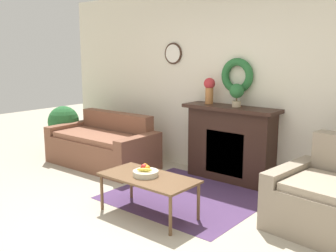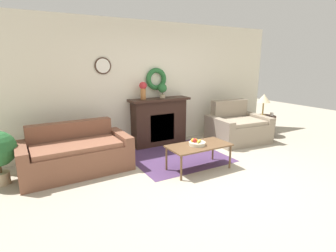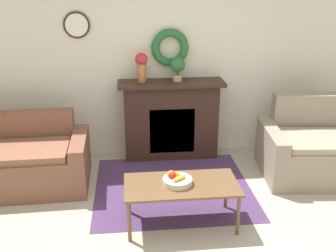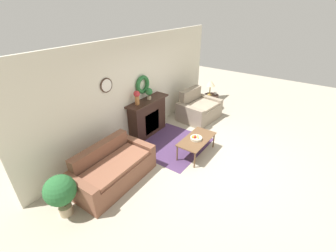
{
  "view_description": "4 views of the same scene",
  "coord_description": "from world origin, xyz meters",
  "px_view_note": "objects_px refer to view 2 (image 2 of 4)",
  "views": [
    {
      "loc": [
        2.84,
        -2.5,
        1.83
      ],
      "look_at": [
        -0.16,
        1.11,
        0.92
      ],
      "focal_mm": 42.0,
      "sensor_mm": 36.0,
      "label": 1
    },
    {
      "loc": [
        -2.6,
        -2.93,
        1.86
      ],
      "look_at": [
        -0.16,
        1.34,
        0.64
      ],
      "focal_mm": 28.0,
      "sensor_mm": 36.0,
      "label": 2
    },
    {
      "loc": [
        -0.46,
        -2.77,
        2.3
      ],
      "look_at": [
        -0.05,
        1.2,
        0.81
      ],
      "focal_mm": 42.0,
      "sensor_mm": 36.0,
      "label": 3
    },
    {
      "loc": [
        -4.23,
        -1.54,
        3.4
      ],
      "look_at": [
        -0.22,
        1.27,
        0.68
      ],
      "focal_mm": 24.0,
      "sensor_mm": 36.0,
      "label": 4
    }
  ],
  "objects_px": {
    "fireplace": "(159,121)",
    "fruit_bowl": "(197,143)",
    "coffee_table": "(199,147)",
    "side_table_by_loveseat": "(265,126)",
    "loveseat_right": "(237,128)",
    "couch_left": "(76,154)",
    "potted_plant_on_mantel": "(162,89)",
    "vase_on_mantel_left": "(143,89)",
    "table_lamp": "(264,99)",
    "mug": "(272,114)"
  },
  "relations": [
    {
      "from": "fireplace",
      "to": "fruit_bowl",
      "type": "height_order",
      "value": "fireplace"
    },
    {
      "from": "coffee_table",
      "to": "fruit_bowl",
      "type": "bearing_deg",
      "value": 173.54
    },
    {
      "from": "fruit_bowl",
      "to": "side_table_by_loveseat",
      "type": "bearing_deg",
      "value": 18.06
    },
    {
      "from": "loveseat_right",
      "to": "fireplace",
      "type": "bearing_deg",
      "value": 163.46
    },
    {
      "from": "fireplace",
      "to": "couch_left",
      "type": "bearing_deg",
      "value": -161.68
    },
    {
      "from": "coffee_table",
      "to": "potted_plant_on_mantel",
      "type": "bearing_deg",
      "value": 84.45
    },
    {
      "from": "couch_left",
      "to": "potted_plant_on_mantel",
      "type": "bearing_deg",
      "value": 15.81
    },
    {
      "from": "couch_left",
      "to": "loveseat_right",
      "type": "height_order",
      "value": "loveseat_right"
    },
    {
      "from": "couch_left",
      "to": "vase_on_mantel_left",
      "type": "relative_size",
      "value": 4.85
    },
    {
      "from": "vase_on_mantel_left",
      "to": "side_table_by_loveseat",
      "type": "bearing_deg",
      "value": -13.09
    },
    {
      "from": "fireplace",
      "to": "fruit_bowl",
      "type": "relative_size",
      "value": 4.79
    },
    {
      "from": "table_lamp",
      "to": "mug",
      "type": "bearing_deg",
      "value": -38.16
    },
    {
      "from": "side_table_by_loveseat",
      "to": "mug",
      "type": "height_order",
      "value": "mug"
    },
    {
      "from": "loveseat_right",
      "to": "vase_on_mantel_left",
      "type": "relative_size",
      "value": 3.66
    },
    {
      "from": "couch_left",
      "to": "mug",
      "type": "xyz_separation_m",
      "value": [
        4.75,
        -0.14,
        0.26
      ]
    },
    {
      "from": "couch_left",
      "to": "fireplace",
      "type": "bearing_deg",
      "value": 16.86
    },
    {
      "from": "fireplace",
      "to": "side_table_by_loveseat",
      "type": "distance_m",
      "value": 2.78
    },
    {
      "from": "potted_plant_on_mantel",
      "to": "table_lamp",
      "type": "bearing_deg",
      "value": -14.18
    },
    {
      "from": "vase_on_mantel_left",
      "to": "potted_plant_on_mantel",
      "type": "bearing_deg",
      "value": -2.5
    },
    {
      "from": "coffee_table",
      "to": "table_lamp",
      "type": "height_order",
      "value": "table_lamp"
    },
    {
      "from": "coffee_table",
      "to": "table_lamp",
      "type": "relative_size",
      "value": 2.03
    },
    {
      "from": "vase_on_mantel_left",
      "to": "potted_plant_on_mantel",
      "type": "relative_size",
      "value": 1.18
    },
    {
      "from": "mug",
      "to": "potted_plant_on_mantel",
      "type": "xyz_separation_m",
      "value": [
        -2.71,
        0.78,
        0.7
      ]
    },
    {
      "from": "couch_left",
      "to": "mug",
      "type": "relative_size",
      "value": 21.74
    },
    {
      "from": "loveseat_right",
      "to": "vase_on_mantel_left",
      "type": "xyz_separation_m",
      "value": [
        -2.1,
        0.71,
        0.95
      ]
    },
    {
      "from": "vase_on_mantel_left",
      "to": "potted_plant_on_mantel",
      "type": "height_order",
      "value": "vase_on_mantel_left"
    },
    {
      "from": "potted_plant_on_mantel",
      "to": "loveseat_right",
      "type": "bearing_deg",
      "value": -22.84
    },
    {
      "from": "side_table_by_loveseat",
      "to": "couch_left",
      "type": "bearing_deg",
      "value": 179.31
    },
    {
      "from": "loveseat_right",
      "to": "side_table_by_loveseat",
      "type": "bearing_deg",
      "value": 5.72
    },
    {
      "from": "side_table_by_loveseat",
      "to": "mug",
      "type": "distance_m",
      "value": 0.33
    },
    {
      "from": "mug",
      "to": "vase_on_mantel_left",
      "type": "height_order",
      "value": "vase_on_mantel_left"
    },
    {
      "from": "vase_on_mantel_left",
      "to": "couch_left",
      "type": "bearing_deg",
      "value": -157.53
    },
    {
      "from": "couch_left",
      "to": "fruit_bowl",
      "type": "xyz_separation_m",
      "value": [
        1.83,
        -0.97,
        0.19
      ]
    },
    {
      "from": "fireplace",
      "to": "coffee_table",
      "type": "xyz_separation_m",
      "value": [
        -0.08,
        -1.62,
        -0.13
      ]
    },
    {
      "from": "vase_on_mantel_left",
      "to": "coffee_table",
      "type": "bearing_deg",
      "value": -79.5
    },
    {
      "from": "fruit_bowl",
      "to": "potted_plant_on_mantel",
      "type": "relative_size",
      "value": 0.91
    },
    {
      "from": "loveseat_right",
      "to": "table_lamp",
      "type": "height_order",
      "value": "table_lamp"
    },
    {
      "from": "couch_left",
      "to": "coffee_table",
      "type": "xyz_separation_m",
      "value": [
        1.88,
        -0.97,
        0.1
      ]
    },
    {
      "from": "coffee_table",
      "to": "couch_left",
      "type": "bearing_deg",
      "value": 152.64
    },
    {
      "from": "fruit_bowl",
      "to": "table_lamp",
      "type": "bearing_deg",
      "value": 19.38
    },
    {
      "from": "couch_left",
      "to": "loveseat_right",
      "type": "xyz_separation_m",
      "value": [
        3.68,
        -0.06,
        0.02
      ]
    },
    {
      "from": "coffee_table",
      "to": "side_table_by_loveseat",
      "type": "distance_m",
      "value": 2.9
    },
    {
      "from": "fruit_bowl",
      "to": "potted_plant_on_mantel",
      "type": "height_order",
      "value": "potted_plant_on_mantel"
    },
    {
      "from": "fruit_bowl",
      "to": "side_table_by_loveseat",
      "type": "relative_size",
      "value": 0.55
    },
    {
      "from": "fireplace",
      "to": "couch_left",
      "type": "xyz_separation_m",
      "value": [
        -1.96,
        -0.65,
        -0.23
      ]
    },
    {
      "from": "coffee_table",
      "to": "fireplace",
      "type": "bearing_deg",
      "value": 87.34
    },
    {
      "from": "mug",
      "to": "potted_plant_on_mantel",
      "type": "height_order",
      "value": "potted_plant_on_mantel"
    },
    {
      "from": "potted_plant_on_mantel",
      "to": "side_table_by_loveseat",
      "type": "bearing_deg",
      "value": -14.89
    },
    {
      "from": "fruit_bowl",
      "to": "mug",
      "type": "height_order",
      "value": "mug"
    },
    {
      "from": "fruit_bowl",
      "to": "fireplace",
      "type": "bearing_deg",
      "value": 85.65
    }
  ]
}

